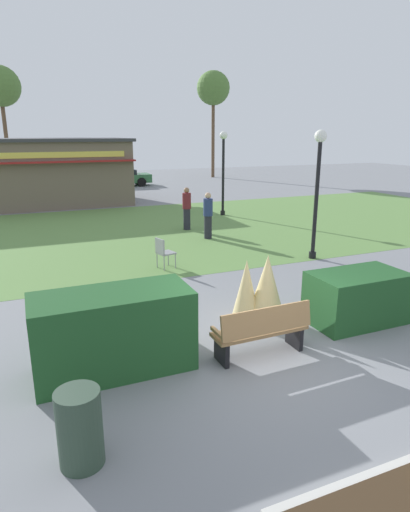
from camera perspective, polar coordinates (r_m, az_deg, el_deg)
name	(u,v)px	position (r m, az deg, el deg)	size (l,w,h in m)	color
ground_plane	(270,362)	(7.61, 8.58, -13.64)	(80.00, 80.00, 0.00)	slate
lawn_patch	(126,233)	(17.16, -10.34, 3.04)	(36.00, 12.00, 0.01)	#5B8442
park_bench	(262,331)	(7.56, 7.51, -9.72)	(1.71, 0.56, 0.95)	#9E7547
hedge_left	(113,332)	(7.18, -11.96, -9.75)	(2.49, 1.10, 1.33)	#1E4C23
hedge_right	(357,298)	(9.32, 19.36, -5.19)	(1.92, 1.10, 1.04)	#1E4C23
ornamental_grass_behind_left	(174,316)	(7.97, -4.09, -7.87)	(0.67, 0.67, 1.05)	#D1BC7F
ornamental_grass_behind_right	(267,288)	(8.93, 8.17, -4.15)	(0.80, 0.80, 1.39)	#D1BC7F
ornamental_grass_behind_center	(246,290)	(8.88, 5.44, -4.52)	(0.60, 0.60, 1.29)	#D1BC7F
lamppost_mid	(318,179)	(13.39, 14.63, 9.79)	(0.36, 0.36, 3.84)	black
lamppost_far	(223,163)	(20.39, 2.42, 12.17)	(0.36, 0.36, 3.84)	black
trash_bin	(80,428)	(5.52, -16.16, -20.95)	(0.52, 0.52, 0.94)	#2D4233
food_kiosk	(36,172)	(25.24, -21.41, 10.27)	(9.79, 5.45, 3.49)	#6B5B4C
cafe_chair_west	(163,251)	(12.31, -5.52, 0.70)	(0.54, 0.54, 0.89)	gray
person_strolling	(187,208)	(17.32, -2.42, 6.29)	(0.34, 0.34, 1.69)	#23232D
person_standing	(208,215)	(15.80, 0.40, 5.38)	(0.34, 0.34, 1.69)	#23232D
parked_car_west_slot	(42,180)	(32.29, -20.69, 9.33)	(4.21, 2.07, 1.20)	black
parked_car_center_slot	(121,177)	(32.98, -11.02, 10.16)	(4.26, 2.17, 1.20)	#2D6638
tree_left_bg	(0,87)	(35.66, -25.37, 19.45)	(2.80, 2.80, 8.35)	brown
tree_right_bg	(213,89)	(39.16, 1.09, 21.12)	(2.80, 2.80, 8.85)	brown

